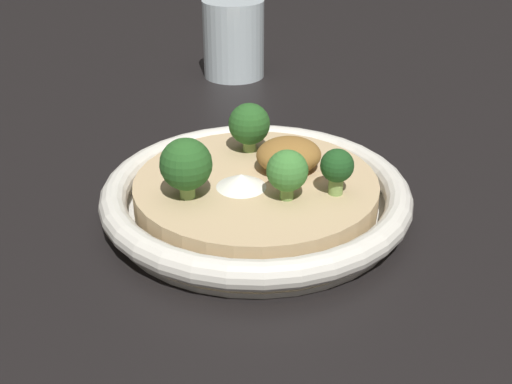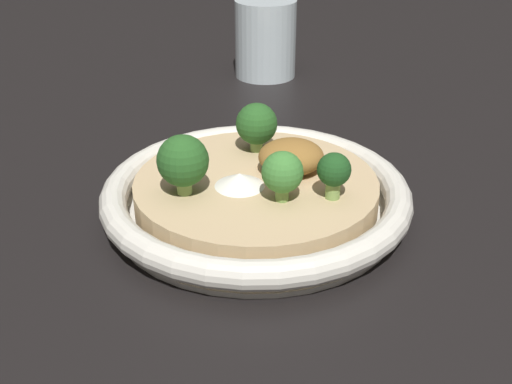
{
  "view_description": "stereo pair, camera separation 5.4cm",
  "coord_description": "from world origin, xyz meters",
  "px_view_note": "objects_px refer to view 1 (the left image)",
  "views": [
    {
      "loc": [
        -0.11,
        -0.46,
        0.28
      ],
      "look_at": [
        0.0,
        0.0,
        0.02
      ],
      "focal_mm": 45.0,
      "sensor_mm": 36.0,
      "label": 1
    },
    {
      "loc": [
        -0.06,
        -0.47,
        0.28
      ],
      "look_at": [
        0.0,
        0.0,
        0.02
      ],
      "focal_mm": 45.0,
      "sensor_mm": 36.0,
      "label": 2
    }
  ],
  "objects_px": {
    "broccoli_front": "(287,172)",
    "risotto_bowl": "(256,195)",
    "broccoli_front_left": "(186,165)",
    "broccoli_front_right": "(337,168)",
    "drinking_glass": "(234,39)",
    "broccoli_back_right": "(249,125)"
  },
  "relations": [
    {
      "from": "broccoli_front",
      "to": "drinking_glass",
      "type": "bearing_deg",
      "value": 83.91
    },
    {
      "from": "risotto_bowl",
      "to": "broccoli_front_left",
      "type": "xyz_separation_m",
      "value": [
        -0.06,
        -0.02,
        0.04
      ]
    },
    {
      "from": "broccoli_back_right",
      "to": "broccoli_front",
      "type": "relative_size",
      "value": 1.1
    },
    {
      "from": "risotto_bowl",
      "to": "drinking_glass",
      "type": "bearing_deg",
      "value": 80.9
    },
    {
      "from": "broccoli_front_left",
      "to": "broccoli_front",
      "type": "distance_m",
      "value": 0.08
    },
    {
      "from": "broccoli_front",
      "to": "risotto_bowl",
      "type": "bearing_deg",
      "value": 112.98
    },
    {
      "from": "broccoli_front",
      "to": "drinking_glass",
      "type": "relative_size",
      "value": 0.4
    },
    {
      "from": "broccoli_front_right",
      "to": "drinking_glass",
      "type": "height_order",
      "value": "drinking_glass"
    },
    {
      "from": "broccoli_back_right",
      "to": "drinking_glass",
      "type": "distance_m",
      "value": 0.32
    },
    {
      "from": "risotto_bowl",
      "to": "drinking_glass",
      "type": "distance_m",
      "value": 0.38
    },
    {
      "from": "risotto_bowl",
      "to": "broccoli_back_right",
      "type": "bearing_deg",
      "value": 82.33
    },
    {
      "from": "broccoli_front_right",
      "to": "risotto_bowl",
      "type": "bearing_deg",
      "value": 145.62
    },
    {
      "from": "risotto_bowl",
      "to": "broccoli_front",
      "type": "bearing_deg",
      "value": -67.02
    },
    {
      "from": "broccoli_back_right",
      "to": "drinking_glass",
      "type": "xyz_separation_m",
      "value": [
        0.05,
        0.31,
        -0.01
      ]
    },
    {
      "from": "broccoli_front_left",
      "to": "broccoli_front_right",
      "type": "height_order",
      "value": "broccoli_front_left"
    },
    {
      "from": "broccoli_front_left",
      "to": "drinking_glass",
      "type": "xyz_separation_m",
      "value": [
        0.12,
        0.39,
        -0.01
      ]
    },
    {
      "from": "broccoli_back_right",
      "to": "broccoli_front_left",
      "type": "bearing_deg",
      "value": -132.35
    },
    {
      "from": "broccoli_front_right",
      "to": "drinking_glass",
      "type": "distance_m",
      "value": 0.41
    },
    {
      "from": "broccoli_back_right",
      "to": "broccoli_front",
      "type": "distance_m",
      "value": 0.1
    },
    {
      "from": "risotto_bowl",
      "to": "broccoli_back_right",
      "type": "distance_m",
      "value": 0.07
    },
    {
      "from": "broccoli_front_right",
      "to": "drinking_glass",
      "type": "bearing_deg",
      "value": 89.53
    },
    {
      "from": "risotto_bowl",
      "to": "broccoli_front_left",
      "type": "height_order",
      "value": "broccoli_front_left"
    }
  ]
}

